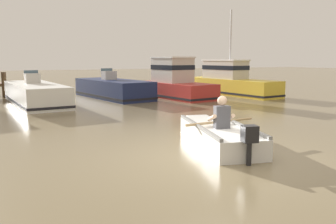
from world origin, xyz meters
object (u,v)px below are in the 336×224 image
Objects in this scene: moored_boat_navy at (113,89)px; moored_boat_yellow at (229,81)px; rowboat_with_person at (218,134)px; moored_boat_red at (175,83)px; moored_boat_white at (35,94)px.

moored_boat_navy is 0.89× the size of moored_boat_yellow.
moored_boat_red is (3.71, 9.72, 0.52)m from rowboat_with_person.
rowboat_with_person is 0.58× the size of moored_boat_yellow.
moored_boat_white is 0.96× the size of moored_boat_yellow.
rowboat_with_person is at bearing -93.76° from moored_boat_navy.
moored_boat_white is at bearing 107.58° from rowboat_with_person.
moored_boat_yellow is (6.58, -0.99, 0.29)m from moored_boat_navy.
rowboat_with_person is at bearing -72.42° from moored_boat_white.
moored_boat_navy is at bearing 86.24° from rowboat_with_person.
moored_boat_red reaches higher than moored_boat_white.
moored_boat_white is 4.01m from moored_boat_navy.
moored_boat_yellow is (3.59, 0.27, -0.04)m from moored_boat_red.
moored_boat_white is 10.48m from moored_boat_yellow.
moored_boat_yellow reaches higher than moored_boat_white.
rowboat_with_person is 11.01m from moored_boat_navy.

